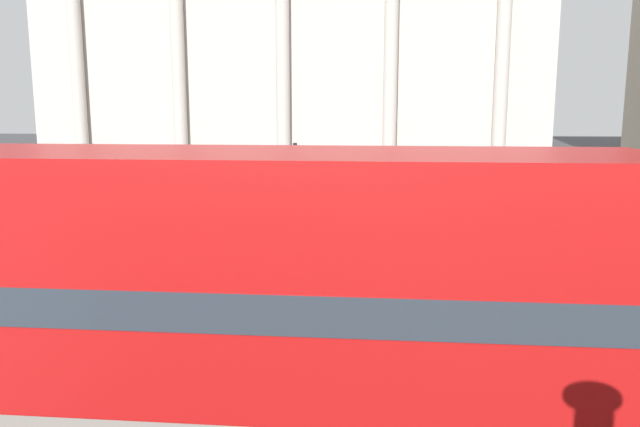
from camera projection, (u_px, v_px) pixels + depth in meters
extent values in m
cylinder|color=black|center=(506.00, 393.00, 9.12)|extent=(1.02, 0.22, 1.02)
cube|color=#B71414|center=(191.00, 360.00, 8.13)|extent=(11.44, 2.55, 1.74)
cube|color=#2D3842|center=(188.00, 279.00, 7.95)|extent=(11.21, 2.57, 0.45)
cube|color=#B71414|center=(185.00, 207.00, 7.79)|extent=(11.44, 2.55, 1.41)
cube|color=#BCB2A8|center=(298.00, 43.00, 47.58)|extent=(34.91, 14.25, 18.86)
cylinder|color=#BCB2A8|center=(76.00, 55.00, 41.70)|extent=(0.90, 0.90, 16.03)
cylinder|color=#BCB2A8|center=(178.00, 54.00, 41.05)|extent=(0.90, 0.90, 16.03)
cylinder|color=#BCB2A8|center=(283.00, 54.00, 40.39)|extent=(0.90, 0.90, 16.03)
cylinder|color=#BCB2A8|center=(391.00, 53.00, 39.73)|extent=(0.90, 0.90, 16.03)
cylinder|color=#BCB2A8|center=(503.00, 52.00, 39.08)|extent=(0.90, 0.90, 16.03)
cylinder|color=black|center=(568.00, 251.00, 12.36)|extent=(0.12, 0.12, 3.63)
cube|color=black|center=(583.00, 183.00, 12.11)|extent=(0.20, 0.24, 0.70)
sphere|color=green|center=(589.00, 175.00, 12.08)|extent=(0.14, 0.14, 0.14)
cylinder|color=black|center=(295.00, 202.00, 18.78)|extent=(0.12, 0.12, 3.58)
cube|color=black|center=(301.00, 158.00, 18.54)|extent=(0.20, 0.24, 0.70)
sphere|color=green|center=(305.00, 153.00, 18.50)|extent=(0.14, 0.14, 0.14)
cylinder|color=black|center=(630.00, 229.00, 22.39)|extent=(0.60, 0.18, 0.60)
cylinder|color=black|center=(549.00, 228.00, 22.65)|extent=(0.60, 0.18, 0.60)
cylinder|color=black|center=(563.00, 238.00, 20.93)|extent=(0.60, 0.18, 0.60)
cube|color=black|center=(598.00, 225.00, 21.61)|extent=(4.20, 1.75, 0.55)
cube|color=#2D3842|center=(593.00, 210.00, 21.54)|extent=(1.89, 1.61, 0.50)
cylinder|color=black|center=(563.00, 240.00, 20.61)|extent=(0.60, 0.18, 0.60)
cylinder|color=black|center=(579.00, 252.00, 18.89)|extent=(0.60, 0.18, 0.60)
cube|color=silver|center=(617.00, 238.00, 19.57)|extent=(4.20, 1.75, 0.55)
cube|color=#2D3842|center=(612.00, 221.00, 19.50)|extent=(1.89, 1.61, 0.50)
cylinder|color=#282B33|center=(391.00, 215.00, 24.67)|extent=(0.14, 0.14, 0.83)
cylinder|color=#282B33|center=(395.00, 215.00, 24.65)|extent=(0.14, 0.14, 0.83)
cylinder|color=silver|center=(393.00, 196.00, 24.53)|extent=(0.32, 0.32, 0.66)
sphere|color=tan|center=(393.00, 185.00, 24.46)|extent=(0.22, 0.22, 0.22)
cylinder|color=#282B33|center=(294.00, 182.00, 35.06)|extent=(0.14, 0.14, 0.84)
cylinder|color=#282B33|center=(298.00, 182.00, 35.04)|extent=(0.14, 0.14, 0.84)
cylinder|color=#B22323|center=(296.00, 169.00, 34.92)|extent=(0.32, 0.32, 0.66)
sphere|color=tan|center=(296.00, 161.00, 34.84)|extent=(0.23, 0.23, 0.23)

